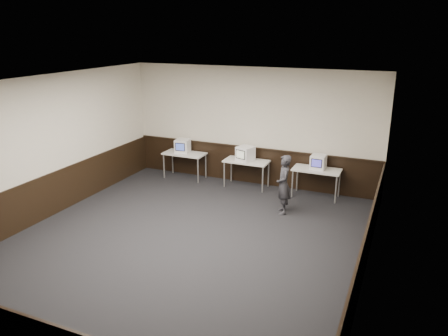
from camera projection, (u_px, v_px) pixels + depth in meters
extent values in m
plane|color=black|center=(184.00, 243.00, 8.85)|extent=(8.00, 8.00, 0.00)
plane|color=white|center=(179.00, 84.00, 7.88)|extent=(8.00, 8.00, 0.00)
plane|color=beige|center=(252.00, 127.00, 11.86)|extent=(7.00, 0.00, 7.00)
plane|color=beige|center=(9.00, 268.00, 4.87)|extent=(7.00, 0.00, 7.00)
plane|color=beige|center=(43.00, 149.00, 9.69)|extent=(0.00, 8.00, 8.00)
plane|color=beige|center=(372.00, 194.00, 7.05)|extent=(0.00, 8.00, 8.00)
cube|color=black|center=(251.00, 165.00, 12.18)|extent=(6.98, 0.04, 1.00)
cube|color=black|center=(50.00, 195.00, 10.02)|extent=(0.04, 7.98, 1.00)
cube|color=black|center=(364.00, 254.00, 7.39)|extent=(0.04, 7.98, 1.00)
cube|color=black|center=(251.00, 148.00, 12.01)|extent=(6.98, 0.06, 0.04)
cube|color=silver|center=(185.00, 154.00, 12.50)|extent=(1.20, 0.60, 0.04)
cylinder|color=#999999|center=(164.00, 166.00, 12.60)|extent=(0.04, 0.04, 0.71)
cylinder|color=#999999|center=(198.00, 171.00, 12.18)|extent=(0.04, 0.04, 0.71)
cylinder|color=#999999|center=(173.00, 162.00, 13.04)|extent=(0.04, 0.04, 0.71)
cylinder|color=#999999|center=(206.00, 166.00, 12.62)|extent=(0.04, 0.04, 0.71)
cube|color=silver|center=(247.00, 161.00, 11.78)|extent=(1.20, 0.60, 0.04)
cylinder|color=#999999|center=(224.00, 174.00, 11.88)|extent=(0.04, 0.04, 0.71)
cylinder|color=#999999|center=(263.00, 180.00, 11.47)|extent=(0.04, 0.04, 0.71)
cylinder|color=#999999|center=(231.00, 169.00, 12.32)|extent=(0.04, 0.04, 0.71)
cylinder|color=#999999|center=(268.00, 174.00, 11.90)|extent=(0.04, 0.04, 0.71)
cube|color=silver|center=(317.00, 170.00, 11.06)|extent=(1.20, 0.60, 0.04)
cylinder|color=#999999|center=(292.00, 184.00, 11.17)|extent=(0.04, 0.04, 0.71)
cylinder|color=#999999|center=(336.00, 190.00, 10.75)|extent=(0.04, 0.04, 0.71)
cylinder|color=#999999|center=(297.00, 178.00, 11.60)|extent=(0.04, 0.04, 0.71)
cylinder|color=#999999|center=(339.00, 184.00, 11.19)|extent=(0.04, 0.04, 0.71)
cube|color=white|center=(183.00, 146.00, 12.49)|extent=(0.44, 0.45, 0.38)
cube|color=black|center=(180.00, 147.00, 12.30)|extent=(0.29, 0.06, 0.23)
cube|color=#3E54B9|center=(180.00, 147.00, 12.29)|extent=(0.25, 0.04, 0.19)
cube|color=white|center=(245.00, 154.00, 11.70)|extent=(0.50, 0.51, 0.39)
cube|color=black|center=(240.00, 155.00, 11.54)|extent=(0.29, 0.10, 0.24)
cube|color=beige|center=(240.00, 155.00, 11.54)|extent=(0.25, 0.08, 0.20)
cube|color=white|center=(318.00, 162.00, 11.02)|extent=(0.38, 0.39, 0.36)
cube|color=black|center=(317.00, 163.00, 10.85)|extent=(0.27, 0.02, 0.22)
cube|color=#403AAD|center=(316.00, 163.00, 10.85)|extent=(0.24, 0.01, 0.18)
imported|color=#28282E|center=(284.00, 185.00, 10.09)|extent=(0.51, 0.60, 1.41)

